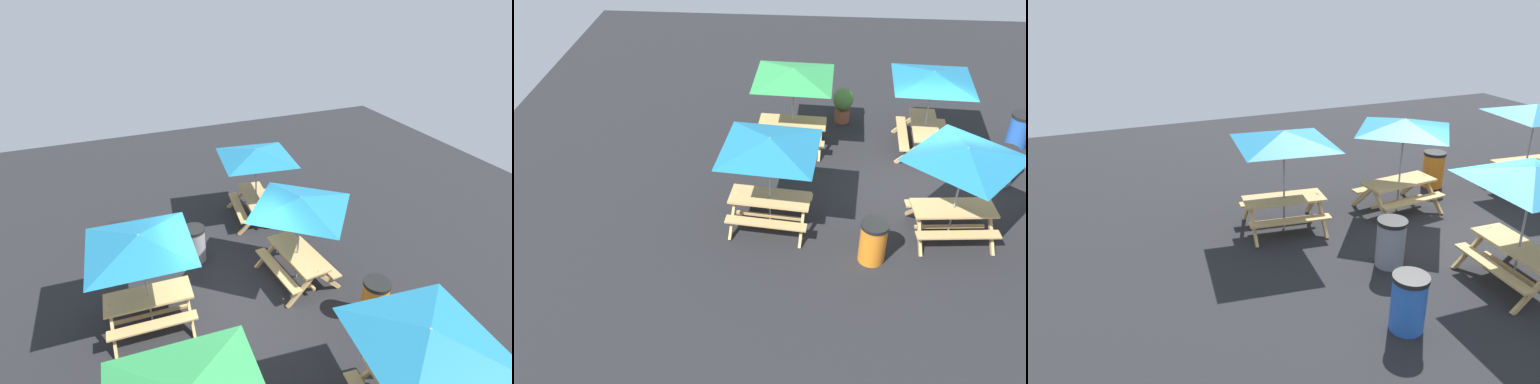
# 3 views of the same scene
# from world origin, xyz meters

# --- Properties ---
(ground_plane) EXTENTS (24.00, 24.00, 0.00)m
(ground_plane) POSITION_xyz_m (0.00, 0.00, 0.00)
(ground_plane) COLOR #232326
(ground_plane) RESTS_ON ground
(picnic_table_0) EXTENTS (2.18, 2.18, 2.34)m
(picnic_table_0) POSITION_xyz_m (-0.24, 1.71, 1.99)
(picnic_table_0) COLOR tan
(picnic_table_0) RESTS_ON ground
(picnic_table_1) EXTENTS (2.81, 2.81, 2.34)m
(picnic_table_1) POSITION_xyz_m (3.77, 1.65, 1.99)
(picnic_table_1) COLOR tan
(picnic_table_1) RESTS_ON ground
(picnic_table_2) EXTENTS (2.81, 2.81, 2.34)m
(picnic_table_2) POSITION_xyz_m (-3.20, 1.83, 1.99)
(picnic_table_2) COLOR tan
(picnic_table_2) RESTS_ON ground
(picnic_table_3) EXTENTS (2.83, 2.83, 2.34)m
(picnic_table_3) POSITION_xyz_m (-0.11, -1.85, 1.99)
(picnic_table_3) COLOR tan
(picnic_table_3) RESTS_ON ground
(trash_bin_orange) EXTENTS (0.59, 0.59, 0.98)m
(trash_bin_orange) POSITION_xyz_m (1.54, 2.66, 0.49)
(trash_bin_orange) COLOR orange
(trash_bin_orange) RESTS_ON ground
(trash_bin_blue) EXTENTS (0.59, 0.59, 0.98)m
(trash_bin_blue) POSITION_xyz_m (-2.74, -2.21, 0.49)
(trash_bin_blue) COLOR blue
(trash_bin_blue) RESTS_ON ground
(trash_bin_gray) EXTENTS (0.59, 0.59, 0.98)m
(trash_bin_gray) POSITION_xyz_m (-1.88, -0.43, 0.49)
(trash_bin_gray) COLOR gray
(trash_bin_gray) RESTS_ON ground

